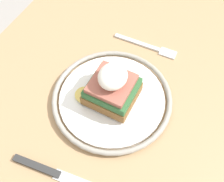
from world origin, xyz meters
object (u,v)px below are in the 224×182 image
sandwich (112,87)px  knife (57,174)px  fork (148,46)px  plate (112,98)px

sandwich → knife: (0.17, -0.02, -0.05)m
fork → knife: (0.33, -0.02, 0.00)m
sandwich → fork: size_ratio=0.77×
fork → sandwich: bearing=-3.1°
plate → knife: 0.17m
plate → fork: size_ratio=1.61×
sandwich → fork: bearing=176.9°
sandwich → knife: sandwich is taller
sandwich → knife: bearing=-5.1°
plate → knife: size_ratio=1.18×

